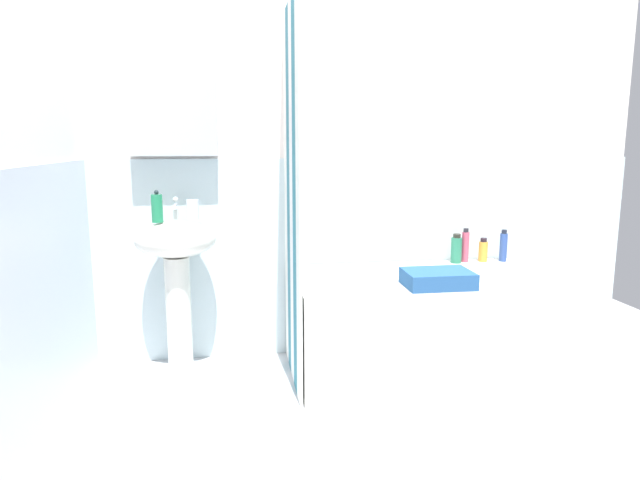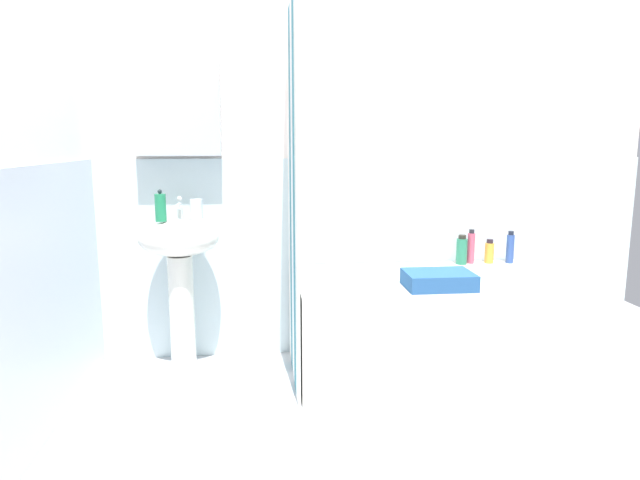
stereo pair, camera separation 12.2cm
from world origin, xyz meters
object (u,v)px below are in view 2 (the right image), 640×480
Objects in this scene: bathtub at (424,325)px; shampoo_bottle at (462,250)px; sink at (180,262)px; soap_dispenser at (161,207)px; toothbrush_cup at (196,209)px; conditioner_bottle at (471,247)px; body_wash_bottle at (489,252)px; towel_folded at (439,280)px; lotion_bottle at (510,248)px.

bathtub is 0.56m from shampoo_bottle.
soap_dispenser is at bearing -163.64° from sink.
toothbrush_cup is 0.08× the size of bathtub.
conditioner_bottle is (0.37, 0.30, 0.38)m from bathtub.
bathtub is (1.44, -0.16, -0.67)m from soap_dispenser.
bathtub is 9.73× the size of body_wash_bottle.
conditioner_bottle reaches higher than towel_folded.
sink reaches higher than towel_folded.
bathtub is 0.67m from body_wash_bottle.
soap_dispenser reaches higher than toothbrush_cup.
body_wash_bottle is at bearing 4.24° from shampoo_bottle.
toothbrush_cup is 0.52× the size of conditioner_bottle.
toothbrush_cup reaches higher than bathtub.
conditioner_bottle is at bearing 1.41° from toothbrush_cup.
lotion_bottle reaches higher than towel_folded.
conditioner_bottle reaches higher than shampoo_bottle.
bathtub is 0.78m from lotion_bottle.
toothbrush_cup reaches higher than conditioner_bottle.
towel_folded is (-0.01, -0.24, 0.32)m from bathtub.
shampoo_bottle reaches higher than body_wash_bottle.
bathtub is at bearing -141.26° from conditioner_bottle.
lotion_bottle is 1.35× the size of body_wash_bottle.
toothbrush_cup is (0.18, 0.10, -0.02)m from soap_dispenser.
lotion_bottle is (1.98, 0.10, 0.02)m from sink.
conditioner_bottle is (1.82, 0.14, -0.29)m from soap_dispenser.
body_wash_bottle is 0.43× the size of towel_folded.
sink is 1.67m from shampoo_bottle.
towel_folded is at bearing -91.64° from bathtub.
shampoo_bottle is at bearing 58.99° from towel_folded.
lotion_bottle is 1.10× the size of shampoo_bottle.
lotion_bottle is at bearing 40.11° from towel_folded.
soap_dispenser is 0.12× the size of bathtub.
conditioner_bottle is (-0.12, 0.00, 0.03)m from body_wash_bottle.
soap_dispenser is at bearing -175.85° from shampoo_bottle.
towel_folded is (-0.62, -0.53, -0.05)m from lotion_bottle.
towel_folded is (1.26, -0.50, -0.32)m from toothbrush_cup.
soap_dispenser is 1.78m from shampoo_bottle.
toothbrush_cup is 0.60× the size of shampoo_bottle.
conditioner_bottle is at bearing 178.19° from body_wash_bottle.
body_wash_bottle is 0.70× the size of conditioner_bottle.
lotion_bottle is 0.82m from towel_folded.
lotion_bottle is (0.62, 0.28, 0.37)m from bathtub.
soap_dispenser is 0.83× the size of conditioner_bottle.
soap_dispenser reaches higher than sink.
sink is 4.83× the size of shampoo_bottle.
soap_dispenser is at bearing 173.83° from bathtub.
shampoo_bottle is at bearing -175.76° from body_wash_bottle.
soap_dispenser is 2.09m from lotion_bottle.
shampoo_bottle is (1.67, 0.10, 0.01)m from sink.
toothbrush_cup is at bearing -178.80° from body_wash_bottle.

